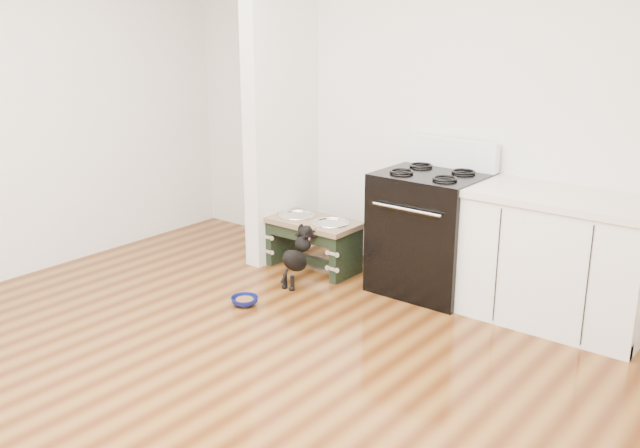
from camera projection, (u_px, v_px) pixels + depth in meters
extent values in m
plane|color=#49230D|center=(196.00, 391.00, 4.05)|extent=(5.00, 5.00, 0.00)
plane|color=silver|center=(429.00, 107.00, 5.53)|extent=(5.00, 0.00, 5.00)
cube|color=silver|center=(281.00, 101.00, 5.93)|extent=(0.15, 0.80, 2.70)
cube|color=black|center=(430.00, 233.00, 5.38)|extent=(0.76, 0.65, 0.92)
cube|color=black|center=(408.00, 251.00, 5.17)|extent=(0.58, 0.02, 0.50)
cylinder|color=silver|center=(406.00, 209.00, 5.05)|extent=(0.56, 0.02, 0.02)
cube|color=white|center=(451.00, 153.00, 5.43)|extent=(0.76, 0.08, 0.22)
torus|color=black|center=(402.00, 172.00, 5.25)|extent=(0.18, 0.18, 0.02)
torus|color=black|center=(445.00, 179.00, 5.04)|extent=(0.18, 0.18, 0.02)
torus|color=black|center=(421.00, 165.00, 5.46)|extent=(0.18, 0.18, 0.02)
torus|color=black|center=(463.00, 172.00, 5.25)|extent=(0.18, 0.18, 0.02)
cube|color=white|center=(558.00, 263.00, 4.83)|extent=(1.20, 0.60, 0.86)
cube|color=beige|center=(564.00, 198.00, 4.70)|extent=(1.24, 0.64, 0.05)
cube|color=black|center=(538.00, 327.00, 4.74)|extent=(1.20, 0.06, 0.10)
cube|color=black|center=(283.00, 239.00, 6.11)|extent=(0.06, 0.37, 0.38)
cube|color=black|center=(347.00, 255.00, 5.71)|extent=(0.06, 0.37, 0.38)
cube|color=black|center=(300.00, 235.00, 5.74)|extent=(0.62, 0.03, 0.10)
cube|color=black|center=(314.00, 261.00, 5.95)|extent=(0.62, 0.06, 0.06)
cube|color=brown|center=(313.00, 222.00, 5.85)|extent=(0.78, 0.41, 0.04)
cylinder|color=silver|center=(297.00, 218.00, 5.95)|extent=(0.27, 0.27, 0.05)
cylinder|color=silver|center=(331.00, 226.00, 5.74)|extent=(0.27, 0.27, 0.05)
torus|color=silver|center=(297.00, 215.00, 5.95)|extent=(0.30, 0.30, 0.02)
torus|color=silver|center=(331.00, 223.00, 5.73)|extent=(0.30, 0.30, 0.02)
cylinder|color=black|center=(285.00, 281.00, 5.53)|extent=(0.03, 0.03, 0.12)
cylinder|color=black|center=(292.00, 283.00, 5.48)|extent=(0.03, 0.03, 0.12)
sphere|color=black|center=(284.00, 287.00, 5.53)|extent=(0.04, 0.04, 0.04)
sphere|color=black|center=(292.00, 289.00, 5.49)|extent=(0.04, 0.04, 0.04)
ellipsoid|color=black|center=(295.00, 261.00, 5.52)|extent=(0.14, 0.32, 0.28)
sphere|color=black|center=(303.00, 244.00, 5.56)|extent=(0.13, 0.13, 0.13)
sphere|color=black|center=(306.00, 232.00, 5.56)|extent=(0.11, 0.11, 0.11)
sphere|color=black|center=(308.00, 229.00, 5.64)|extent=(0.04, 0.04, 0.04)
sphere|color=black|center=(315.00, 231.00, 5.60)|extent=(0.04, 0.04, 0.04)
cylinder|color=black|center=(285.00, 276.00, 5.45)|extent=(0.02, 0.09, 0.10)
torus|color=#C0385C|center=(305.00, 238.00, 5.56)|extent=(0.10, 0.07, 0.10)
imported|color=#0C1254|center=(245.00, 301.00, 5.21)|extent=(0.24, 0.24, 0.06)
cylinder|color=#5B321A|center=(245.00, 301.00, 5.21)|extent=(0.13, 0.13, 0.03)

